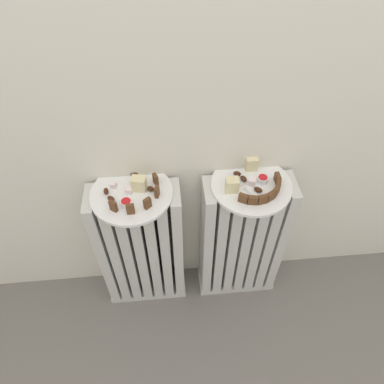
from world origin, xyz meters
name	(u,v)px	position (x,y,z in m)	size (l,w,h in m)	color
ground_plane	(198,342)	(0.00, 0.00, 0.00)	(6.00, 6.00, 0.00)	slate
radiator_left	(142,249)	(-0.21, 0.28, 0.33)	(0.34, 0.14, 0.66)	silver
radiator_right	(241,241)	(0.21, 0.28, 0.33)	(0.34, 0.14, 0.66)	silver
plate_left	(131,193)	(-0.21, 0.28, 0.67)	(0.28, 0.28, 0.01)	white
plate_right	(251,185)	(0.21, 0.28, 0.67)	(0.28, 0.28, 0.01)	white
dark_cake_slice_left_0	(113,206)	(-0.26, 0.21, 0.69)	(0.03, 0.01, 0.04)	#56351E
dark_cake_slice_left_1	(130,209)	(-0.20, 0.19, 0.69)	(0.03, 0.01, 0.04)	#56351E
dark_cake_slice_left_2	(147,203)	(-0.15, 0.21, 0.69)	(0.03, 0.01, 0.04)	#56351E
dark_cake_slice_left_3	(157,192)	(-0.12, 0.26, 0.69)	(0.03, 0.01, 0.04)	#56351E
dark_cake_slice_left_4	(156,179)	(-0.12, 0.31, 0.69)	(0.03, 0.01, 0.04)	#56351E
marble_cake_slice_left_0	(139,184)	(-0.18, 0.29, 0.70)	(0.05, 0.04, 0.05)	beige
turkish_delight_left_0	(129,190)	(-0.21, 0.28, 0.68)	(0.02, 0.02, 0.02)	white
turkish_delight_left_1	(114,185)	(-0.26, 0.31, 0.68)	(0.02, 0.02, 0.02)	white
medjool_date_left_0	(111,199)	(-0.27, 0.25, 0.68)	(0.03, 0.02, 0.02)	#3D1E0F
medjool_date_left_1	(151,189)	(-0.14, 0.28, 0.68)	(0.03, 0.02, 0.02)	#3D1E0F
medjool_date_left_2	(106,191)	(-0.29, 0.28, 0.68)	(0.03, 0.02, 0.02)	#3D1E0F
medjool_date_left_3	(135,174)	(-0.20, 0.36, 0.68)	(0.03, 0.01, 0.01)	#3D1E0F
jam_bowl_left	(126,203)	(-0.22, 0.22, 0.68)	(0.04, 0.04, 0.02)	white
dark_cake_slice_right_0	(243,198)	(0.16, 0.20, 0.69)	(0.03, 0.01, 0.03)	#56351E
dark_cake_slice_right_1	(253,200)	(0.19, 0.19, 0.69)	(0.03, 0.01, 0.03)	#56351E
dark_cake_slice_right_2	(262,200)	(0.22, 0.19, 0.69)	(0.03, 0.01, 0.03)	#56351E
dark_cake_slice_right_3	(270,196)	(0.25, 0.20, 0.69)	(0.03, 0.01, 0.03)	#56351E
dark_cake_slice_right_4	(276,191)	(0.27, 0.22, 0.69)	(0.03, 0.01, 0.03)	#56351E
dark_cake_slice_right_5	(278,185)	(0.29, 0.25, 0.69)	(0.03, 0.01, 0.03)	#56351E
dark_cake_slice_right_6	(277,178)	(0.29, 0.28, 0.69)	(0.03, 0.01, 0.03)	#56351E
marble_cake_slice_right_0	(232,185)	(0.13, 0.26, 0.70)	(0.04, 0.04, 0.05)	beige
marble_cake_slice_right_1	(252,164)	(0.22, 0.35, 0.70)	(0.04, 0.03, 0.05)	beige
turkish_delight_right_0	(252,182)	(0.21, 0.28, 0.68)	(0.02, 0.02, 0.02)	white
turkish_delight_right_1	(234,181)	(0.15, 0.29, 0.68)	(0.02, 0.02, 0.02)	white
medjool_date_right_0	(243,179)	(0.18, 0.30, 0.68)	(0.03, 0.02, 0.02)	#3D1E0F
medjool_date_right_1	(258,190)	(0.22, 0.25, 0.68)	(0.03, 0.02, 0.01)	#3D1E0F
medjool_date_right_2	(237,174)	(0.16, 0.33, 0.68)	(0.03, 0.02, 0.02)	#3D1E0F
jam_bowl_right	(263,179)	(0.25, 0.29, 0.68)	(0.04, 0.04, 0.02)	white
fork	(246,190)	(0.18, 0.25, 0.67)	(0.05, 0.10, 0.00)	silver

